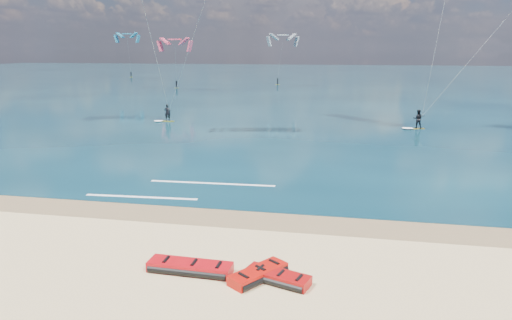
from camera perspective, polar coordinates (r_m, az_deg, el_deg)
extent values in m
plane|color=tan|center=(57.22, 3.99, 6.08)|extent=(320.00, 320.00, 0.00)
cube|color=brown|center=(21.78, -7.52, -6.90)|extent=(320.00, 2.40, 0.01)
cube|color=#082431|center=(120.75, 7.58, 10.07)|extent=(320.00, 200.00, 0.04)
cube|color=gold|center=(49.88, -10.97, 4.81)|extent=(1.36, 0.47, 0.06)
imported|color=black|center=(49.75, -11.01, 5.84)|extent=(0.75, 0.60, 1.78)
cylinder|color=black|center=(49.34, -10.83, 6.09)|extent=(0.55, 0.06, 0.04)
cube|color=gold|center=(47.12, 19.48, 3.75)|extent=(1.49, 0.92, 0.06)
imported|color=black|center=(46.97, 19.57, 4.86)|extent=(0.93, 0.75, 1.81)
cylinder|color=black|center=(46.67, 20.04, 5.16)|extent=(0.55, 0.25, 0.04)
cube|color=white|center=(24.82, -14.16, -4.50)|extent=(6.07, 0.57, 0.01)
cube|color=white|center=(26.57, -5.51, -2.91)|extent=(7.37, 0.51, 0.01)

